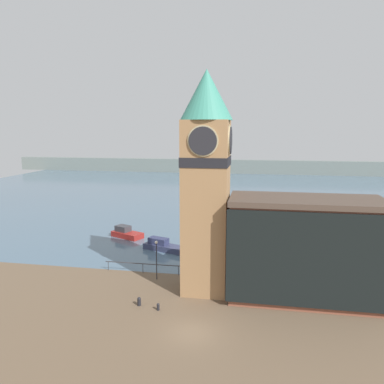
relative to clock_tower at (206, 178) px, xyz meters
The scene contains 11 objects.
ground_plane 13.96m from the clock_tower, 89.02° to the right, with size 160.00×160.00×0.00m, color brown.
water 64.49m from the clock_tower, 89.87° to the left, with size 160.00×120.00×0.00m.
far_shoreline 103.86m from the clock_tower, 89.92° to the left, with size 180.00×3.00×5.00m.
pier_railing 13.23m from the clock_tower, 156.76° to the left, with size 8.80×0.08×1.09m.
clock_tower is the anchor object (origin of this frame).
pier_building 11.34m from the clock_tower, ahead, with size 14.09×6.44×9.66m.
boat_near 17.28m from the clock_tower, 122.45° to the left, with size 6.27×3.64×1.57m.
boat_far 24.28m from the clock_tower, 130.97° to the left, with size 5.24×3.96×1.65m.
mooring_bollard_near 12.56m from the clock_tower, 125.10° to the right, with size 0.26×0.26×0.65m.
mooring_bollard_far 12.97m from the clock_tower, 140.80° to the right, with size 0.35×0.35×0.80m.
lamp_post 10.16m from the clock_tower, 162.67° to the left, with size 0.32×0.32×4.27m.
Camera 1 is at (4.75, -26.88, 15.80)m, focal length 35.00 mm.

